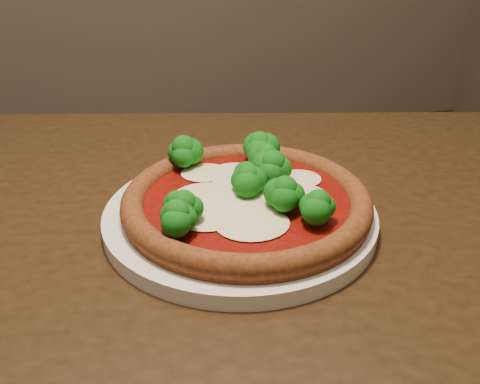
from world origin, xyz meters
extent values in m
cube|color=black|center=(0.14, -0.21, 0.73)|extent=(1.22, 1.03, 0.04)
cylinder|color=black|center=(0.69, 0.05, 0.35)|extent=(0.06, 0.06, 0.71)
cylinder|color=white|center=(0.21, -0.18, 0.76)|extent=(0.31, 0.31, 0.02)
cylinder|color=brown|center=(0.22, -0.18, 0.77)|extent=(0.27, 0.27, 0.01)
torus|color=brown|center=(0.22, -0.18, 0.78)|extent=(0.28, 0.28, 0.03)
cylinder|color=#760C05|center=(0.22, -0.18, 0.78)|extent=(0.23, 0.23, 0.00)
ellipsoid|color=#F9F0C6|center=(0.23, -0.17, 0.78)|extent=(0.11, 0.10, 0.01)
ellipsoid|color=#F9F0C6|center=(0.22, -0.12, 0.78)|extent=(0.07, 0.06, 0.01)
ellipsoid|color=#F9F0C6|center=(0.18, -0.11, 0.78)|extent=(0.06, 0.05, 0.00)
ellipsoid|color=#F9F0C6|center=(0.17, -0.21, 0.78)|extent=(0.07, 0.06, 0.01)
ellipsoid|color=#F9F0C6|center=(0.29, -0.15, 0.78)|extent=(0.05, 0.05, 0.00)
ellipsoid|color=#F9F0C6|center=(0.18, -0.17, 0.78)|extent=(0.08, 0.07, 0.01)
ellipsoid|color=#F9F0C6|center=(0.26, -0.16, 0.78)|extent=(0.08, 0.07, 0.01)
ellipsoid|color=#F9F0C6|center=(0.28, -0.19, 0.78)|extent=(0.06, 0.05, 0.00)
ellipsoid|color=#F9F0C6|center=(0.21, -0.24, 0.78)|extent=(0.08, 0.07, 0.01)
ellipsoid|color=#158819|center=(0.26, -0.15, 0.81)|extent=(0.05, 0.05, 0.04)
ellipsoid|color=#158819|center=(0.23, -0.16, 0.80)|extent=(0.04, 0.04, 0.03)
ellipsoid|color=#158819|center=(0.26, -0.10, 0.81)|extent=(0.05, 0.05, 0.04)
ellipsoid|color=#158819|center=(0.14, -0.24, 0.81)|extent=(0.04, 0.04, 0.04)
ellipsoid|color=#158819|center=(0.22, -0.18, 0.81)|extent=(0.04, 0.04, 0.04)
ellipsoid|color=#158819|center=(0.25, -0.22, 0.81)|extent=(0.05, 0.05, 0.04)
ellipsoid|color=#158819|center=(0.28, -0.25, 0.81)|extent=(0.04, 0.04, 0.04)
ellipsoid|color=#158819|center=(0.26, -0.13, 0.81)|extent=(0.05, 0.05, 0.04)
ellipsoid|color=#158819|center=(0.15, -0.22, 0.81)|extent=(0.04, 0.04, 0.04)
ellipsoid|color=#158819|center=(0.14, -0.21, 0.80)|extent=(0.04, 0.04, 0.03)
ellipsoid|color=#158819|center=(0.16, -0.09, 0.81)|extent=(0.05, 0.05, 0.04)
camera|label=1|loc=(0.10, -0.69, 1.07)|focal=40.00mm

